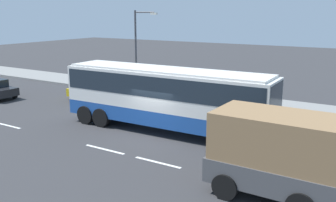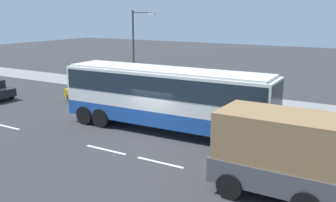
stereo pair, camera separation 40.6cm
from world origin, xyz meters
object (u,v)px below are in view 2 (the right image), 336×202
object	(u,v)px
car_yellow_taxi	(94,91)
street_lamp	(136,46)
coach_bus	(165,93)
cargo_truck	(317,159)

from	to	relation	value
car_yellow_taxi	street_lamp	xyz separation A→B (m)	(1.49, 3.43, 3.20)
car_yellow_taxi	coach_bus	bearing A→B (deg)	-28.51
car_yellow_taxi	cargo_truck	bearing A→B (deg)	-30.48
coach_bus	car_yellow_taxi	distance (m)	9.28
car_yellow_taxi	street_lamp	distance (m)	4.92
street_lamp	coach_bus	bearing A→B (deg)	-45.22
coach_bus	car_yellow_taxi	bearing A→B (deg)	155.65
coach_bus	cargo_truck	bearing A→B (deg)	-28.16
cargo_truck	street_lamp	bearing A→B (deg)	144.32
coach_bus	cargo_truck	world-z (taller)	coach_bus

